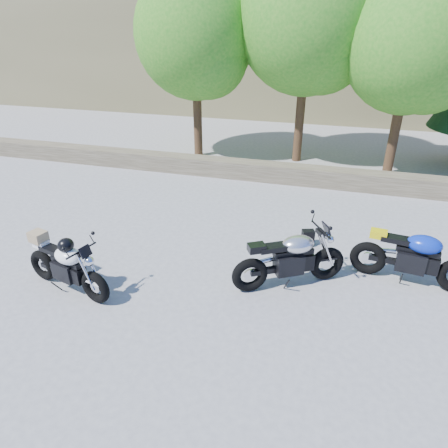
% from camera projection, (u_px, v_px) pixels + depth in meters
% --- Properties ---
extents(ground, '(90.00, 90.00, 0.00)m').
position_uv_depth(ground, '(197.00, 286.00, 6.99)').
color(ground, gray).
rests_on(ground, ground).
extents(stone_wall, '(22.00, 0.55, 0.50)m').
position_uv_depth(stone_wall, '(260.00, 171.00, 11.58)').
color(stone_wall, '#4F4634').
rests_on(stone_wall, ground).
extents(tree_decid_left, '(3.67, 3.67, 5.62)m').
position_uv_depth(tree_decid_left, '(198.00, 40.00, 12.04)').
color(tree_decid_left, '#382314').
rests_on(tree_decid_left, ground).
extents(tree_decid_mid, '(4.08, 4.08, 6.24)m').
position_uv_depth(tree_decid_mid, '(311.00, 25.00, 11.38)').
color(tree_decid_mid, '#382314').
rests_on(tree_decid_mid, ground).
extents(tree_decid_right, '(3.54, 3.54, 5.41)m').
position_uv_depth(tree_decid_right, '(416.00, 48.00, 10.42)').
color(tree_decid_right, '#382314').
rests_on(tree_decid_right, ground).
extents(silver_bike, '(1.85, 1.19, 1.04)m').
position_uv_depth(silver_bike, '(291.00, 260.00, 6.80)').
color(silver_bike, black).
rests_on(silver_bike, ground).
extents(white_bike, '(1.84, 0.71, 1.03)m').
position_uv_depth(white_bike, '(65.00, 265.00, 6.66)').
color(white_bike, black).
rests_on(white_bike, ground).
extents(blue_bike, '(2.07, 0.65, 1.04)m').
position_uv_depth(blue_bike, '(414.00, 258.00, 6.85)').
color(blue_bike, black).
rests_on(blue_bike, ground).
extents(backpack, '(0.29, 0.27, 0.33)m').
position_uv_depth(backpack, '(308.00, 238.00, 8.19)').
color(backpack, black).
rests_on(backpack, ground).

